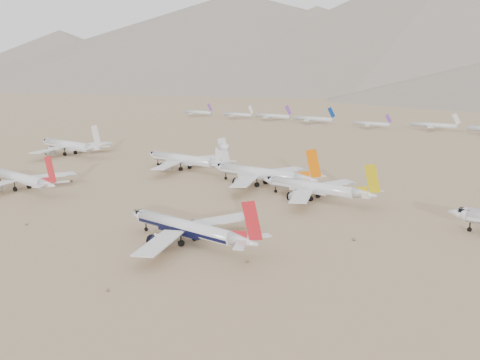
{
  "coord_description": "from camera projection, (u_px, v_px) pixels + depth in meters",
  "views": [
    {
      "loc": [
        85.25,
        -81.44,
        42.68
      ],
      "look_at": [
        -11.92,
        46.61,
        7.0
      ],
      "focal_mm": 35.0,
      "sensor_mm": 36.0,
      "label": 1
    }
  ],
  "objects": [
    {
      "name": "row2_white_trijet",
      "position": [
        187.0,
        160.0,
        216.7
      ],
      "size": [
        48.3,
        47.21,
        17.12
      ],
      "color": "silver",
      "rests_on": "ground"
    },
    {
      "name": "row2_white_twin",
      "position": [
        70.0,
        146.0,
        258.09
      ],
      "size": [
        51.48,
        50.37,
        18.39
      ],
      "color": "silver",
      "rests_on": "ground"
    },
    {
      "name": "row2_gold_tail",
      "position": [
        316.0,
        188.0,
        164.48
      ],
      "size": [
        43.04,
        42.09,
        15.32
      ],
      "color": "silver",
      "rests_on": "ground"
    },
    {
      "name": "main_airliner",
      "position": [
        190.0,
        229.0,
        121.02
      ],
      "size": [
        42.54,
        41.55,
        15.01
      ],
      "color": "silver",
      "rests_on": "ground"
    },
    {
      "name": "desert_scrub",
      "position": [
        49.0,
        248.0,
        118.04
      ],
      "size": [
        233.6,
        121.67,
        0.63
      ],
      "color": "brown",
      "rests_on": "ground"
    },
    {
      "name": "ground",
      "position": [
        169.0,
        242.0,
        122.9
      ],
      "size": [
        7000.0,
        7000.0,
        0.0
      ],
      "primitive_type": "plane",
      "color": "#947956",
      "rests_on": "ground"
    },
    {
      "name": "row2_orange_tail",
      "position": [
        263.0,
        174.0,
        185.54
      ],
      "size": [
        47.98,
        46.94,
        17.11
      ],
      "color": "silver",
      "rests_on": "ground"
    },
    {
      "name": "second_airliner",
      "position": [
        22.0,
        179.0,
        178.33
      ],
      "size": [
        43.83,
        42.84,
        15.54
      ],
      "color": "silver",
      "rests_on": "ground"
    }
  ]
}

